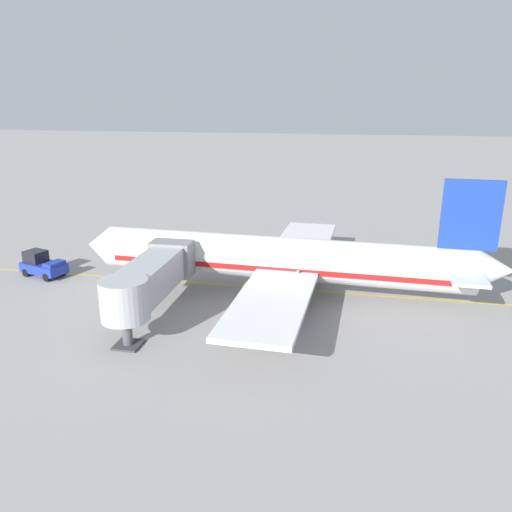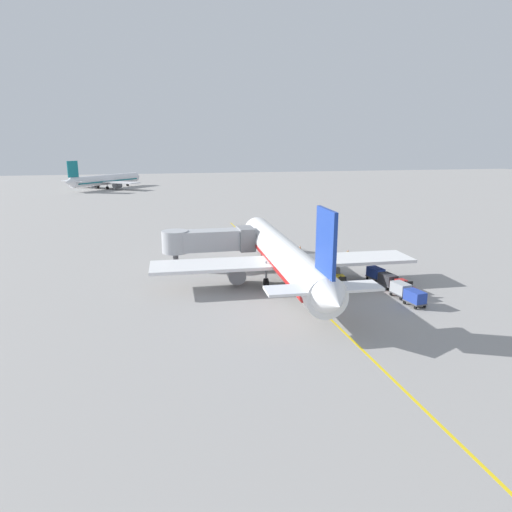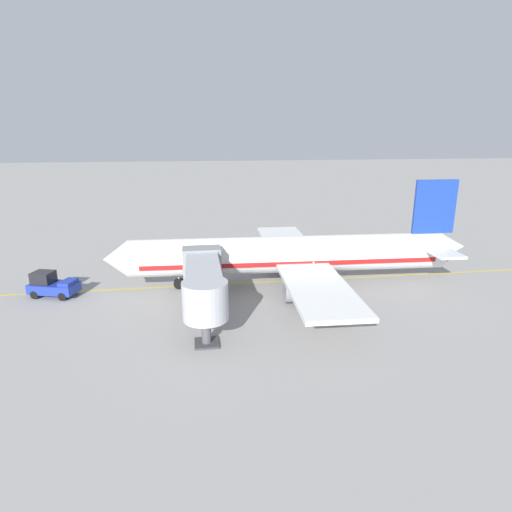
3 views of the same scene
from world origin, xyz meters
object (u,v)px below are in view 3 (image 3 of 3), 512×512
object	(u,v)px
ground_crew_wing_walker	(218,250)
parked_airliner	(292,255)
pushback_tractor	(52,285)
baggage_cart_tail_end	(353,246)
baggage_cart_front	(286,248)
safety_cone_nose_left	(140,267)
baggage_tug_trailing	(313,261)
baggage_cart_third_in_train	(333,247)
jet_bridge	(204,281)
baggage_cart_second_in_train	(308,247)
baggage_tug_lead	(324,247)
baggage_tug_spare	(256,261)

from	to	relation	value
ground_crew_wing_walker	parked_airliner	bearing A→B (deg)	-148.41
pushback_tractor	baggage_cart_tail_end	distance (m)	35.69
baggage_cart_front	safety_cone_nose_left	xyz separation A→B (m)	(-3.42, 17.92, -0.66)
pushback_tractor	safety_cone_nose_left	xyz separation A→B (m)	(7.18, -7.40, -0.81)
baggage_tug_trailing	safety_cone_nose_left	size ratio (longest dim) A/B	4.52
baggage_cart_third_in_train	safety_cone_nose_left	xyz separation A→B (m)	(-3.19, 24.02, -0.66)
baggage_cart_third_in_train	safety_cone_nose_left	distance (m)	24.24
jet_bridge	baggage_cart_second_in_train	bearing A→B (deg)	-37.15
pushback_tractor	baggage_tug_trailing	bearing A→B (deg)	-78.93
jet_bridge	baggage_tug_lead	size ratio (longest dim) A/B	4.57
baggage_tug_trailing	baggage_cart_tail_end	world-z (taller)	baggage_tug_trailing
baggage_tug_lead	baggage_cart_front	distance (m)	5.24
baggage_cart_third_in_train	baggage_cart_tail_end	distance (m)	2.73
baggage_tug_trailing	baggage_cart_third_in_train	bearing A→B (deg)	-39.13
baggage_cart_front	baggage_tug_spare	bearing A→B (deg)	133.94
baggage_cart_front	baggage_cart_second_in_train	size ratio (longest dim) A/B	1.00
baggage_tug_trailing	baggage_tug_spare	bearing A→B (deg)	82.61
baggage_cart_third_in_train	ground_crew_wing_walker	xyz separation A→B (m)	(0.55, 14.83, 0.00)
baggage_cart_front	baggage_cart_third_in_train	size ratio (longest dim) A/B	1.00
baggage_cart_second_in_train	baggage_tug_spare	bearing A→B (deg)	121.10
pushback_tractor	safety_cone_nose_left	size ratio (longest dim) A/B	8.22
baggage_tug_lead	baggage_cart_third_in_train	xyz separation A→B (m)	(-0.97, -0.92, 0.24)
jet_bridge	ground_crew_wing_walker	xyz separation A→B (m)	(18.50, -2.29, -2.50)
baggage_tug_trailing	safety_cone_nose_left	bearing A→B (deg)	84.76
safety_cone_nose_left	parked_airliner	bearing A→B (deg)	-114.80
baggage_tug_spare	safety_cone_nose_left	distance (m)	13.39
baggage_cart_third_in_train	jet_bridge	bearing A→B (deg)	136.36
baggage_tug_spare	baggage_cart_tail_end	size ratio (longest dim) A/B	0.93
baggage_tug_lead	baggage_tug_trailing	xyz separation A→B (m)	(-5.98, 3.16, 0.00)
baggage_cart_front	ground_crew_wing_walker	xyz separation A→B (m)	(0.32, 8.72, 0.00)
baggage_cart_second_in_train	baggage_cart_third_in_train	distance (m)	3.32
baggage_cart_front	baggage_cart_third_in_train	bearing A→B (deg)	-92.22
parked_airliner	baggage_cart_third_in_train	world-z (taller)	parked_airliner
baggage_cart_second_in_train	ground_crew_wing_walker	distance (m)	11.53
parked_airliner	baggage_cart_second_in_train	size ratio (longest dim) A/B	12.57
baggage_tug_lead	ground_crew_wing_walker	bearing A→B (deg)	91.70
baggage_tug_spare	baggage_cart_third_in_train	world-z (taller)	baggage_tug_spare
baggage_tug_trailing	pushback_tractor	bearing A→B (deg)	101.07
baggage_tug_spare	baggage_cart_second_in_train	xyz separation A→B (m)	(4.45, -7.37, 0.24)
parked_airliner	baggage_cart_tail_end	xyz separation A→B (m)	(10.61, -10.70, -2.24)
baggage_tug_trailing	baggage_tug_spare	size ratio (longest dim) A/B	0.97
baggage_cart_tail_end	ground_crew_wing_walker	size ratio (longest dim) A/B	1.76
parked_airliner	baggage_tug_trailing	size ratio (longest dim) A/B	13.98
pushback_tractor	baggage_cart_tail_end	size ratio (longest dim) A/B	1.63
ground_crew_wing_walker	baggage_cart_second_in_train	bearing A→B (deg)	-91.35
baggage_cart_tail_end	ground_crew_wing_walker	distance (m)	17.57
pushback_tractor	ground_crew_wing_walker	distance (m)	19.86
baggage_cart_third_in_train	safety_cone_nose_left	bearing A→B (deg)	97.56
pushback_tractor	ground_crew_wing_walker	bearing A→B (deg)	-56.65
parked_airliner	ground_crew_wing_walker	xyz separation A→B (m)	(11.16, 6.86, -2.23)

